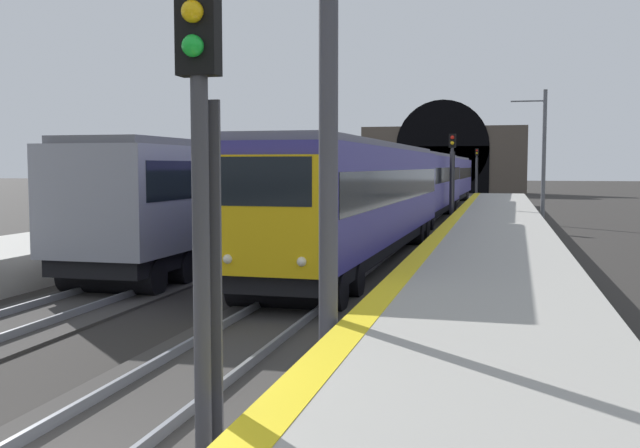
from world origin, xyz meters
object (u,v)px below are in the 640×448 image
(train_main_approaching, at_px, (422,183))
(train_adjacent_platform, at_px, (297,186))
(railway_signal_near, at_px, (201,180))
(railway_signal_mid, at_px, (452,171))
(railway_signal_far, at_px, (477,168))
(catenary_mast_far, at_px, (543,156))

(train_main_approaching, bearing_deg, train_adjacent_platform, -28.03)
(railway_signal_near, bearing_deg, train_adjacent_platform, -166.08)
(railway_signal_mid, distance_m, railway_signal_far, 38.92)
(railway_signal_mid, distance_m, catenary_mast_far, 4.96)
(railway_signal_far, relative_size, catenary_mast_far, 0.69)
(train_main_approaching, relative_size, railway_signal_mid, 11.46)
(railway_signal_near, xyz_separation_m, catenary_mast_far, (35.41, -4.82, 0.67))
(train_adjacent_platform, relative_size, catenary_mast_far, 5.01)
(railway_signal_near, bearing_deg, railway_signal_mid, -180.00)
(train_adjacent_platform, bearing_deg, railway_signal_far, -7.86)
(train_main_approaching, xyz_separation_m, railway_signal_near, (-35.95, -1.81, 0.85))
(train_adjacent_platform, distance_m, catenary_mast_far, 14.28)
(railway_signal_near, distance_m, railway_signal_far, 73.46)
(railway_signal_far, bearing_deg, train_adjacent_platform, -8.25)
(railway_signal_far, bearing_deg, railway_signal_near, 0.00)
(catenary_mast_far, bearing_deg, railway_signal_mid, 100.23)
(train_main_approaching, relative_size, train_adjacent_platform, 1.55)
(train_main_approaching, distance_m, railway_signal_near, 36.00)
(train_main_approaching, relative_size, catenary_mast_far, 7.76)
(train_adjacent_platform, distance_m, railway_signal_near, 27.95)
(railway_signal_near, relative_size, railway_signal_mid, 1.02)
(train_adjacent_platform, height_order, railway_signal_mid, railway_signal_mid)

